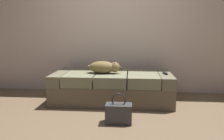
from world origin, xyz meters
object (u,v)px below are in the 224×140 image
dog_tan (104,67)px  tv_remote (165,73)px  couch (112,87)px  handbag (119,113)px

dog_tan → tv_remote: (0.94, 0.01, -0.09)m
couch → handbag: bearing=-80.2°
tv_remote → couch: bearing=168.1°
dog_tan → tv_remote: bearing=0.7°
handbag → couch: bearing=99.8°
couch → tv_remote: 0.86m
couch → tv_remote: (0.82, -0.06, 0.25)m
dog_tan → handbag: bearing=-71.8°
tv_remote → dog_tan: bearing=172.9°
couch → dog_tan: size_ratio=3.30×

